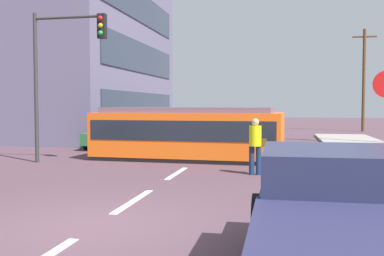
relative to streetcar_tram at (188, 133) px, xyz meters
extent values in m
plane|color=#503742|center=(0.39, 0.53, -1.02)|extent=(120.00, 120.00, 0.00)
cube|color=silver|center=(0.39, -7.47, -1.02)|extent=(0.16, 2.40, 0.01)
cube|color=silver|center=(0.39, -3.47, -1.02)|extent=(0.16, 2.40, 0.01)
cube|color=silver|center=(0.39, 6.00, -1.02)|extent=(0.16, 2.40, 0.01)
cube|color=silver|center=(0.39, 12.00, -1.02)|extent=(0.16, 2.40, 0.01)
cube|color=slate|center=(-13.03, 11.64, 5.38)|extent=(15.07, 16.29, 12.80)
cube|color=#2D3847|center=(-5.46, 11.64, 0.90)|extent=(0.06, 13.84, 1.92)
cube|color=#2D3847|center=(-5.46, 11.64, 4.10)|extent=(0.06, 13.84, 1.92)
cube|color=#2D3847|center=(-5.46, 11.64, 7.30)|extent=(0.06, 13.84, 1.92)
cube|color=orange|center=(0.00, 0.00, -0.06)|extent=(7.15, 2.83, 1.63)
cube|color=#2D2D2D|center=(0.00, 0.00, -0.95)|extent=(7.00, 2.70, 0.15)
cube|color=#655368|center=(0.00, 0.00, 0.85)|extent=(6.43, 2.42, 0.20)
cube|color=#1E232D|center=(0.00, 0.00, 0.14)|extent=(6.87, 2.86, 0.72)
cube|color=silver|center=(-1.07, 7.82, 0.09)|extent=(2.50, 5.13, 1.63)
cube|color=black|center=(-1.08, 5.30, 0.34)|extent=(2.25, 0.12, 0.98)
cube|color=black|center=(-1.07, 7.82, 0.39)|extent=(2.54, 4.36, 0.65)
cylinder|color=black|center=(-1.08, 6.18, -0.57)|extent=(2.55, 0.90, 0.90)
cylinder|color=black|center=(-1.07, 9.46, -0.57)|extent=(2.55, 0.90, 0.90)
cylinder|color=#162C4D|center=(2.62, -3.26, -0.60)|extent=(0.16, 0.16, 0.85)
cylinder|color=#162C4D|center=(2.82, -3.26, -0.60)|extent=(0.16, 0.16, 0.85)
cylinder|color=#DFE70F|center=(2.72, -3.26, 0.13)|extent=(0.36, 0.36, 0.60)
sphere|color=tan|center=(2.72, -3.26, 0.54)|extent=(0.22, 0.22, 0.22)
cube|color=#4E3410|center=(2.94, -3.21, -0.07)|extent=(0.22, 0.16, 0.24)
cube|color=#28284B|center=(4.25, -11.69, -0.35)|extent=(2.04, 5.02, 0.65)
cube|color=#262B4A|center=(4.24, -11.14, 0.25)|extent=(1.92, 1.92, 0.55)
cylinder|color=black|center=(3.24, -10.20, -0.62)|extent=(0.29, 0.80, 0.80)
cube|color=#2B673C|center=(-4.52, 4.00, -0.51)|extent=(1.83, 4.08, 0.55)
cube|color=black|center=(-4.52, 3.85, -0.03)|extent=(1.65, 2.26, 0.40)
cylinder|color=black|center=(-5.42, 5.19, -0.70)|extent=(0.24, 0.65, 0.64)
cylinder|color=black|center=(-3.69, 5.23, -0.70)|extent=(0.24, 0.65, 0.64)
cylinder|color=black|center=(-5.35, 2.77, -0.70)|extent=(0.24, 0.65, 0.64)
cylinder|color=black|center=(-3.63, 2.81, -0.70)|extent=(0.24, 0.65, 0.64)
cube|color=#C9B1C9|center=(-4.69, 10.50, -0.51)|extent=(1.86, 4.56, 0.55)
cube|color=black|center=(-4.68, 10.35, -0.03)|extent=(1.67, 2.53, 0.40)
cylinder|color=black|center=(-5.59, 11.83, -0.70)|extent=(0.24, 0.65, 0.64)
cylinder|color=black|center=(-3.85, 11.88, -0.70)|extent=(0.24, 0.65, 0.64)
cylinder|color=black|center=(-5.52, 9.12, -0.70)|extent=(0.24, 0.65, 0.64)
cylinder|color=black|center=(-3.78, 9.17, -0.70)|extent=(0.24, 0.65, 0.64)
cylinder|color=#333333|center=(-5.17, -1.86, 1.64)|extent=(0.14, 0.14, 5.33)
cylinder|color=#333333|center=(-3.90, -1.86, 4.10)|extent=(2.54, 0.10, 0.10)
cube|color=black|center=(-2.63, -1.86, 3.75)|extent=(0.28, 0.24, 0.84)
sphere|color=red|center=(-2.63, -1.99, 4.00)|extent=(0.16, 0.16, 0.16)
sphere|color=gold|center=(-2.63, -1.99, 3.75)|extent=(0.16, 0.16, 0.16)
sphere|color=green|center=(-2.63, -1.99, 3.50)|extent=(0.16, 0.16, 0.16)
cylinder|color=brown|center=(9.68, 20.59, 2.96)|extent=(0.24, 0.24, 7.97)
cube|color=brown|center=(9.68, 20.59, 6.34)|extent=(1.80, 0.12, 0.12)
camera|label=1|loc=(3.51, -16.57, 1.04)|focal=42.09mm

